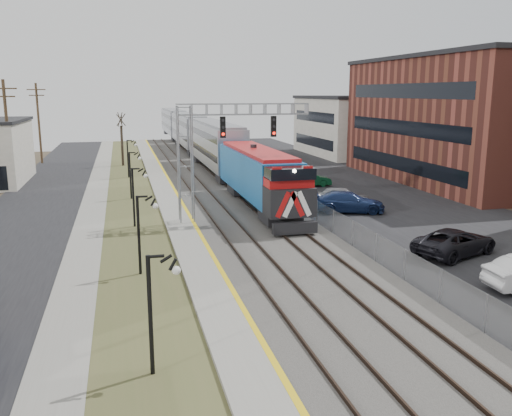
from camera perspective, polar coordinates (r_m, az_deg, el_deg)
name	(u,v)px	position (r m, az deg, el deg)	size (l,w,h in m)	color
street_west	(31,211)	(44.58, -22.56, -0.30)	(7.00, 120.00, 0.04)	black
sidewalk	(93,208)	(44.11, -16.79, 0.02)	(2.00, 120.00, 0.08)	gray
grass_median	(132,206)	(44.05, -12.89, 0.20)	(4.00, 120.00, 0.06)	#494E29
platform	(170,203)	(44.17, -9.01, 0.51)	(2.00, 120.00, 0.24)	gray
ballast_bed	(231,200)	(44.86, -2.64, 0.80)	(8.00, 120.00, 0.20)	#595651
parking_lot	(365,195)	(48.63, 11.36, 1.36)	(16.00, 120.00, 0.04)	black
platform_edge	(181,201)	(44.23, -7.88, 0.73)	(0.24, 120.00, 0.01)	gold
track_near	(207,199)	(44.49, -5.17, 0.90)	(1.58, 120.00, 0.15)	#2D2119
track_far	(249,198)	(45.14, -0.77, 1.11)	(1.58, 120.00, 0.15)	#2D2119
train	(196,136)	(76.06, -6.35, 7.53)	(3.00, 85.85, 5.33)	#145CA5
signal_gantry	(210,142)	(36.75, -4.83, 6.93)	(9.00, 1.07, 8.15)	gray
lampposts	(139,235)	(27.32, -12.25, -2.75)	(0.14, 62.14, 4.00)	black
fence	(280,190)	(45.73, 2.52, 1.91)	(0.04, 120.00, 1.60)	gray
bare_trees	(21,170)	(48.14, -23.53, 3.72)	(12.30, 42.30, 5.95)	#382D23
car_lot_c	(455,243)	(31.92, 20.23, -3.44)	(2.43, 5.27, 1.47)	black
car_lot_d	(349,203)	(41.15, 9.74, 0.56)	(2.16, 5.32, 1.54)	navy
car_lot_e	(342,197)	(43.57, 9.03, 1.18)	(1.75, 4.34, 1.48)	gray
car_lot_f	(310,180)	(52.17, 5.70, 2.98)	(1.40, 4.02, 1.32)	#0E4624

